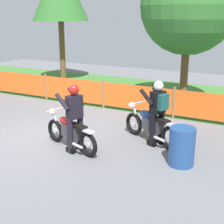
# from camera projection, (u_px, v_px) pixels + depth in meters

# --- Properties ---
(ground) EXTENTS (24.00, 24.00, 0.02)m
(ground) POSITION_uv_depth(u_px,v_px,m) (51.00, 136.00, 8.99)
(ground) COLOR slate
(grass_verge) EXTENTS (24.00, 5.68, 0.01)m
(grass_verge) POSITION_uv_depth(u_px,v_px,m) (135.00, 92.00, 14.02)
(grass_verge) COLOR #427A33
(grass_verge) RESTS_ON ground
(barrier_fence) EXTENTS (10.41, 0.08, 1.05)m
(barrier_fence) POSITION_uv_depth(u_px,v_px,m) (103.00, 94.00, 11.45)
(barrier_fence) COLOR olive
(barrier_fence) RESTS_ON ground
(tree_near_left) EXTENTS (3.36, 3.36, 5.22)m
(tree_near_left) POSITION_uv_depth(u_px,v_px,m) (189.00, 6.00, 10.97)
(tree_near_left) COLOR brown
(tree_near_left) RESTS_ON ground
(motorcycle_lead) EXTENTS (1.87, 1.02, 0.96)m
(motorcycle_lead) POSITION_uv_depth(u_px,v_px,m) (151.00, 125.00, 8.44)
(motorcycle_lead) COLOR black
(motorcycle_lead) RESTS_ON ground
(motorcycle_trailing) EXTENTS (1.89, 0.82, 0.93)m
(motorcycle_trailing) POSITION_uv_depth(u_px,v_px,m) (70.00, 132.00, 8.01)
(motorcycle_trailing) COLOR black
(motorcycle_trailing) RESTS_ON ground
(rider_lead) EXTENTS (0.78, 0.70, 1.69)m
(rider_lead) POSITION_uv_depth(u_px,v_px,m) (158.00, 109.00, 8.13)
(rider_lead) COLOR black
(rider_lead) RESTS_ON ground
(rider_trailing) EXTENTS (0.68, 0.67, 1.69)m
(rider_trailing) POSITION_uv_depth(u_px,v_px,m) (74.00, 116.00, 7.75)
(rider_trailing) COLOR black
(rider_trailing) RESTS_ON ground
(spare_drum) EXTENTS (0.58, 0.58, 0.88)m
(spare_drum) POSITION_uv_depth(u_px,v_px,m) (182.00, 146.00, 7.14)
(spare_drum) COLOR navy
(spare_drum) RESTS_ON ground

